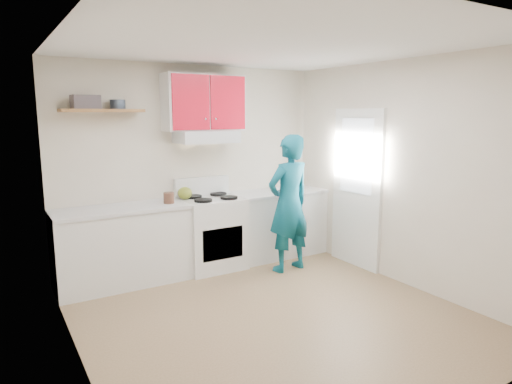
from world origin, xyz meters
TOP-DOWN VIEW (x-y plane):
  - floor at (0.00, 0.00)m, footprint 3.80×3.80m
  - ceiling at (0.00, 0.00)m, footprint 3.60×3.80m
  - back_wall at (0.00, 1.90)m, footprint 3.60×0.04m
  - front_wall at (0.00, -1.90)m, footprint 3.60×0.04m
  - left_wall at (-1.80, 0.00)m, footprint 0.04×3.80m
  - right_wall at (1.80, 0.00)m, footprint 0.04×3.80m
  - door at (1.78, 0.70)m, footprint 0.05×0.85m
  - door_glass at (1.75, 0.70)m, footprint 0.01×0.55m
  - counter_left at (-1.04, 1.60)m, footprint 1.52×0.60m
  - counter_right at (1.14, 1.60)m, footprint 1.32×0.60m
  - stove at (0.10, 1.57)m, footprint 0.76×0.65m
  - range_hood at (0.10, 1.68)m, footprint 0.76×0.44m
  - upper_cabinets at (0.10, 1.73)m, footprint 1.02×0.33m
  - shelf at (-1.15, 1.75)m, footprint 0.90×0.30m
  - books at (-1.33, 1.71)m, footprint 0.30×0.23m
  - tin at (-0.96, 1.79)m, footprint 0.18×0.18m
  - kettle at (-0.21, 1.69)m, footprint 0.24×0.24m
  - crock at (-0.48, 1.53)m, footprint 0.14×0.14m
  - cutting_board at (1.05, 1.52)m, footprint 0.29×0.23m
  - silicone_mat at (1.37, 1.51)m, footprint 0.33×0.29m
  - person at (0.90, 0.99)m, footprint 0.67×0.48m

SIDE VIEW (x-z plane):
  - floor at x=0.00m, z-range 0.00..0.00m
  - counter_left at x=-1.04m, z-range 0.00..0.90m
  - counter_right at x=1.14m, z-range 0.00..0.90m
  - stove at x=0.10m, z-range 0.00..0.92m
  - person at x=0.90m, z-range 0.00..1.74m
  - silicone_mat at x=1.37m, z-range 0.90..0.91m
  - cutting_board at x=1.05m, z-range 0.90..0.92m
  - crock at x=-0.48m, z-range 0.90..1.05m
  - kettle at x=-0.21m, z-range 0.92..1.08m
  - door at x=1.78m, z-range 0.00..2.05m
  - back_wall at x=0.00m, z-range 0.00..2.60m
  - front_wall at x=0.00m, z-range 0.00..2.60m
  - left_wall at x=-1.80m, z-range 0.00..2.60m
  - right_wall at x=1.80m, z-range 0.00..2.60m
  - door_glass at x=1.75m, z-range 0.98..1.92m
  - range_hood at x=0.10m, z-range 1.62..1.77m
  - shelf at x=-1.15m, z-range 2.00..2.04m
  - tin at x=-0.96m, z-range 2.04..2.14m
  - books at x=-1.33m, z-range 2.04..2.19m
  - upper_cabinets at x=0.10m, z-range 1.77..2.47m
  - ceiling at x=0.00m, z-range 2.58..2.62m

